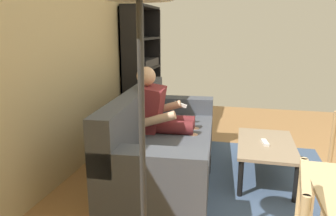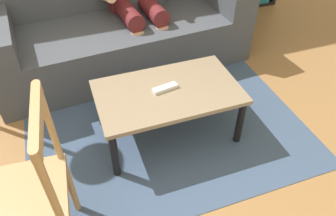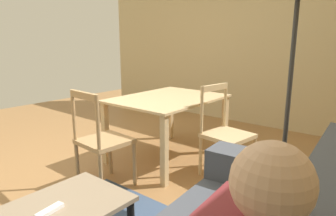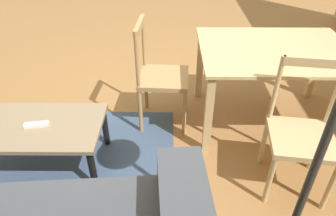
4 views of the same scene
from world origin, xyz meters
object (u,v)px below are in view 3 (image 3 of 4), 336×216
tv_remote (50,210)px  dining_chair_facing_couch (102,141)px  dining_table (168,106)px  dining_chair_near_wall (225,134)px  floor_lamp (297,4)px

tv_remote → dining_chair_facing_couch: (-0.87, -0.61, 0.05)m
dining_chair_facing_couch → tv_remote: bearing=35.0°
dining_table → dining_chair_near_wall: size_ratio=1.36×
dining_table → floor_lamp: bearing=79.3°
tv_remote → dining_chair_facing_couch: dining_chair_facing_couch is taller
floor_lamp → tv_remote: bearing=-27.4°
tv_remote → dining_table: bearing=99.2°
dining_table → floor_lamp: floor_lamp is taller
tv_remote → dining_chair_near_wall: bearing=76.5°
dining_chair_facing_couch → floor_lamp: bearing=116.0°
dining_chair_near_wall → floor_lamp: 1.38m
dining_table → dining_chair_near_wall: 0.77m
dining_table → dining_chair_near_wall: bearing=90.3°
tv_remote → dining_chair_facing_couch: 1.06m
dining_chair_near_wall → dining_table: bearing=-89.7°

